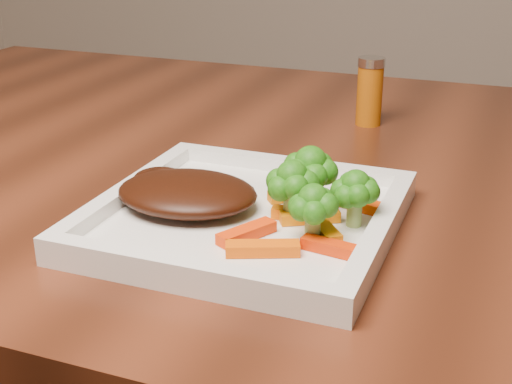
% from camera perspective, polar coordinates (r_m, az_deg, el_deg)
% --- Properties ---
extents(plate, '(0.27, 0.27, 0.01)m').
position_cam_1_polar(plate, '(0.67, -0.80, -2.35)').
color(plate, white).
rests_on(plate, dining_table).
extents(steak, '(0.14, 0.11, 0.03)m').
position_cam_1_polar(steak, '(0.68, -5.52, -0.08)').
color(steak, '#341307').
rests_on(steak, plate).
extents(broccoli_0, '(0.07, 0.07, 0.07)m').
position_cam_1_polar(broccoli_0, '(0.67, 4.36, 1.46)').
color(broccoli_0, '#2A7313').
rests_on(broccoli_0, plate).
extents(broccoli_1, '(0.06, 0.06, 0.06)m').
position_cam_1_polar(broccoli_1, '(0.64, 7.96, -0.01)').
color(broccoli_1, '#187914').
rests_on(broccoli_1, plate).
extents(broccoli_2, '(0.06, 0.06, 0.06)m').
position_cam_1_polar(broccoli_2, '(0.60, 4.60, -1.43)').
color(broccoli_2, '#0F5B11').
rests_on(broccoli_2, plate).
extents(broccoli_3, '(0.06, 0.06, 0.06)m').
position_cam_1_polar(broccoli_3, '(0.64, 2.89, 0.29)').
color(broccoli_3, '#187112').
rests_on(broccoli_3, plate).
extents(carrot_0, '(0.06, 0.04, 0.01)m').
position_cam_1_polar(carrot_0, '(0.59, 0.53, -4.54)').
color(carrot_0, '#E85403').
rests_on(carrot_0, plate).
extents(carrot_1, '(0.05, 0.02, 0.01)m').
position_cam_1_polar(carrot_1, '(0.60, 5.95, -4.40)').
color(carrot_1, red).
rests_on(carrot_1, plate).
extents(carrot_2, '(0.04, 0.06, 0.01)m').
position_cam_1_polar(carrot_2, '(0.62, -0.76, -3.27)').
color(carrot_2, '#EA3403').
rests_on(carrot_2, plate).
extents(carrot_3, '(0.06, 0.03, 0.01)m').
position_cam_1_polar(carrot_3, '(0.68, 8.86, -1.12)').
color(carrot_3, '#E33F03').
rests_on(carrot_3, plate).
extents(carrot_4, '(0.05, 0.04, 0.01)m').
position_cam_1_polar(carrot_4, '(0.70, 2.98, -0.21)').
color(carrot_4, orange).
rests_on(carrot_4, plate).
extents(carrot_5, '(0.05, 0.05, 0.01)m').
position_cam_1_polar(carrot_5, '(0.63, 5.35, -2.94)').
color(carrot_5, orange).
rests_on(carrot_5, plate).
extents(carrot_6, '(0.05, 0.04, 0.01)m').
position_cam_1_polar(carrot_6, '(0.65, 4.33, -1.97)').
color(carrot_6, orange).
rests_on(carrot_6, plate).
extents(spice_shaker, '(0.05, 0.05, 0.09)m').
position_cam_1_polar(spice_shaker, '(0.98, 9.09, 7.95)').
color(spice_shaker, '#A24F09').
rests_on(spice_shaker, dining_table).
extents(carrot_7, '(0.05, 0.02, 0.01)m').
position_cam_1_polar(carrot_7, '(0.66, 3.35, -1.75)').
color(carrot_7, '#FD6B04').
rests_on(carrot_7, plate).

